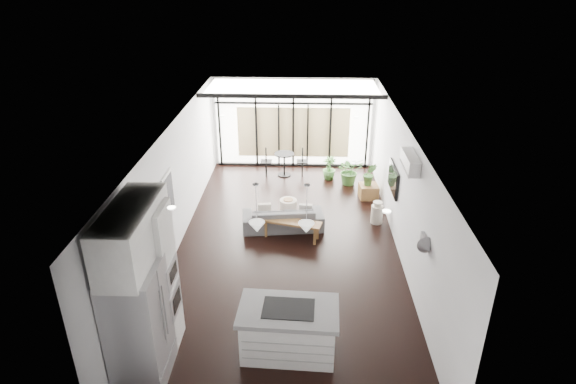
# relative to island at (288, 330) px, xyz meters

# --- Properties ---
(floor) EXTENTS (5.00, 10.00, 0.00)m
(floor) POSITION_rel_island_xyz_m (-0.13, 3.28, -0.44)
(floor) COLOR black
(floor) RESTS_ON ground
(ceiling) EXTENTS (5.00, 10.00, 0.00)m
(ceiling) POSITION_rel_island_xyz_m (-0.13, 3.28, 2.36)
(ceiling) COLOR white
(ceiling) RESTS_ON ground
(wall_left) EXTENTS (0.02, 10.00, 2.80)m
(wall_left) POSITION_rel_island_xyz_m (-2.63, 3.28, 0.96)
(wall_left) COLOR silver
(wall_left) RESTS_ON ground
(wall_right) EXTENTS (0.02, 10.00, 2.80)m
(wall_right) POSITION_rel_island_xyz_m (2.37, 3.28, 0.96)
(wall_right) COLOR silver
(wall_right) RESTS_ON ground
(wall_back) EXTENTS (5.00, 0.02, 2.80)m
(wall_back) POSITION_rel_island_xyz_m (-0.13, 8.28, 0.96)
(wall_back) COLOR silver
(wall_back) RESTS_ON ground
(wall_front) EXTENTS (5.00, 0.02, 2.80)m
(wall_front) POSITION_rel_island_xyz_m (-0.13, -1.72, 0.96)
(wall_front) COLOR silver
(wall_front) RESTS_ON ground
(glazing) EXTENTS (5.00, 0.20, 2.80)m
(glazing) POSITION_rel_island_xyz_m (-0.13, 8.16, 0.96)
(glazing) COLOR black
(glazing) RESTS_ON ground
(skylight) EXTENTS (4.70, 1.90, 0.06)m
(skylight) POSITION_rel_island_xyz_m (-0.13, 7.28, 2.33)
(skylight) COLOR white
(skylight) RESTS_ON ceiling
(neighbour_building) EXTENTS (3.50, 0.02, 1.60)m
(neighbour_building) POSITION_rel_island_xyz_m (-0.13, 8.23, 0.66)
(neighbour_building) COLOR beige
(neighbour_building) RESTS_ON ground
(island) EXTENTS (1.66, 1.04, 0.88)m
(island) POSITION_rel_island_xyz_m (0.00, 0.00, 0.00)
(island) COLOR white
(island) RESTS_ON floor
(cooktop) EXTENTS (0.86, 0.59, 0.01)m
(cooktop) POSITION_rel_island_xyz_m (0.00, 0.00, 0.45)
(cooktop) COLOR black
(cooktop) RESTS_ON island
(fridge) EXTENTS (0.76, 0.95, 1.97)m
(fridge) POSITION_rel_island_xyz_m (-2.23, -0.57, 0.54)
(fridge) COLOR #959499
(fridge) RESTS_ON floor
(appliance_column) EXTENTS (0.67, 0.71, 2.61)m
(appliance_column) POSITION_rel_island_xyz_m (-2.19, 0.13, 0.86)
(appliance_column) COLOR white
(appliance_column) RESTS_ON floor
(upper_cabinets) EXTENTS (0.62, 1.75, 0.86)m
(upper_cabinets) POSITION_rel_island_xyz_m (-2.25, -0.22, 1.91)
(upper_cabinets) COLOR white
(upper_cabinets) RESTS_ON wall_left
(pendant_left) EXTENTS (0.26, 0.26, 0.18)m
(pendant_left) POSITION_rel_island_xyz_m (-0.53, 0.63, 1.58)
(pendant_left) COLOR white
(pendant_left) RESTS_ON ceiling
(pendant_right) EXTENTS (0.26, 0.26, 0.18)m
(pendant_right) POSITION_rel_island_xyz_m (0.27, 0.63, 1.58)
(pendant_right) COLOR white
(pendant_right) RESTS_ON ceiling
(sofa) EXTENTS (2.01, 0.80, 0.76)m
(sofa) POSITION_rel_island_xyz_m (-0.28, 4.16, -0.06)
(sofa) COLOR #515153
(sofa) RESTS_ON floor
(console_bench) EXTENTS (1.44, 0.70, 0.45)m
(console_bench) POSITION_rel_island_xyz_m (-0.05, 3.69, -0.22)
(console_bench) COLOR brown
(console_bench) RESTS_ON floor
(pouf) EXTENTS (0.50, 0.50, 0.36)m
(pouf) POSITION_rel_island_xyz_m (-0.18, 4.98, -0.26)
(pouf) COLOR beige
(pouf) RESTS_ON floor
(crate) EXTENTS (0.54, 0.54, 0.38)m
(crate) POSITION_rel_island_xyz_m (2.01, 5.94, -0.25)
(crate) COLOR brown
(crate) RESTS_ON floor
(plant_tall) EXTENTS (0.93, 0.99, 0.66)m
(plant_tall) POSITION_rel_island_xyz_m (1.56, 6.83, -0.11)
(plant_tall) COLOR #3D6F30
(plant_tall) RESTS_ON floor
(plant_med) EXTENTS (0.66, 0.80, 0.39)m
(plant_med) POSITION_rel_island_xyz_m (0.97, 7.18, -0.25)
(plant_med) COLOR #3D6F30
(plant_med) RESTS_ON floor
(plant_crate) EXTENTS (0.43, 0.69, 0.29)m
(plant_crate) POSITION_rel_island_xyz_m (2.01, 5.94, 0.08)
(plant_crate) COLOR #3D6F30
(plant_crate) RESTS_ON crate
(milk_can) EXTENTS (0.30, 0.30, 0.58)m
(milk_can) POSITION_rel_island_xyz_m (2.05, 4.50, -0.15)
(milk_can) COLOR beige
(milk_can) RESTS_ON floor
(bistro_set) EXTENTS (1.65, 0.72, 0.78)m
(bistro_set) POSITION_rel_island_xyz_m (-0.38, 7.40, -0.05)
(bistro_set) COLOR black
(bistro_set) RESTS_ON floor
(tv) EXTENTS (0.05, 1.10, 0.65)m
(tv) POSITION_rel_island_xyz_m (2.33, 4.28, 0.86)
(tv) COLOR black
(tv) RESTS_ON wall_right
(ac_unit) EXTENTS (0.22, 0.90, 0.30)m
(ac_unit) POSITION_rel_island_xyz_m (2.25, 2.48, 2.01)
(ac_unit) COLOR silver
(ac_unit) RESTS_ON wall_right
(framed_art) EXTENTS (0.04, 0.70, 0.90)m
(framed_art) POSITION_rel_island_xyz_m (-2.60, 2.78, 1.11)
(framed_art) COLOR black
(framed_art) RESTS_ON wall_left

